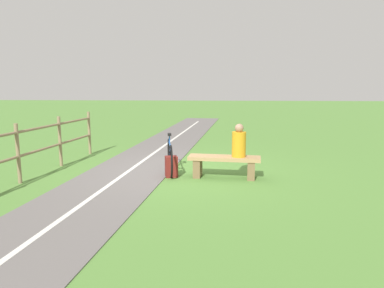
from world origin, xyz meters
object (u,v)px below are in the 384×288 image
Objects in this scene: person_seated at (239,143)px; bicycle at (170,156)px; backpack at (171,167)px; bench at (224,163)px.

bicycle is (1.59, -0.45, -0.42)m from person_seated.
backpack is (-0.08, 0.42, -0.16)m from bicycle.
backpack is at bearing 4.98° from person_seated.
bench is at bearing 0.00° from person_seated.
bicycle reaches higher than bench.
backpack is at bearing 1.03° from bicycle.
person_seated is at bearing 64.20° from bicycle.
bench is 1.20m from backpack.
bench is at bearing -179.64° from backpack.
bicycle is 0.46m from backpack.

